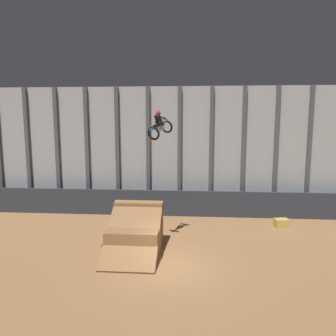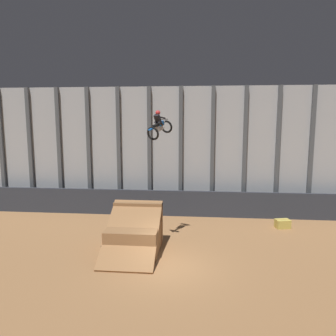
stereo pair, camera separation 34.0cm
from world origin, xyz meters
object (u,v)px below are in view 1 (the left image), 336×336
at_px(dirt_ramp, 136,234).
at_px(traffic_cone_arena_edge, 105,241).
at_px(rider_bike_solo, 160,126).
at_px(hay_bale_trackside, 282,223).
at_px(traffic_cone_near_ramp, 129,231).

distance_m(dirt_ramp, traffic_cone_arena_edge, 1.93).
xyz_separation_m(rider_bike_solo, hay_bale_trackside, (7.62, 3.43, -6.35)).
distance_m(traffic_cone_near_ramp, hay_bale_trackside, 9.92).
distance_m(rider_bike_solo, traffic_cone_near_ramp, 6.74).
height_order(dirt_ramp, traffic_cone_near_ramp, dirt_ramp).
xyz_separation_m(rider_bike_solo, traffic_cone_near_ramp, (-2.02, 1.06, -6.35)).
xyz_separation_m(dirt_ramp, hay_bale_trackside, (8.84, 4.42, -0.59)).
bearing_deg(traffic_cone_near_ramp, hay_bale_trackside, 13.81).
bearing_deg(hay_bale_trackside, traffic_cone_arena_edge, -159.21).
xyz_separation_m(dirt_ramp, rider_bike_solo, (1.23, 0.99, 5.76)).
xyz_separation_m(traffic_cone_arena_edge, hay_bale_trackside, (10.64, 4.04, -0.00)).
bearing_deg(traffic_cone_near_ramp, dirt_ramp, -68.88).
bearing_deg(traffic_cone_arena_edge, dirt_ramp, -11.92).
bearing_deg(dirt_ramp, hay_bale_trackside, 26.54).
height_order(rider_bike_solo, traffic_cone_arena_edge, rider_bike_solo).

